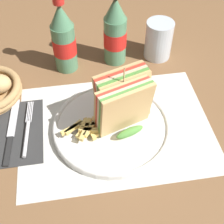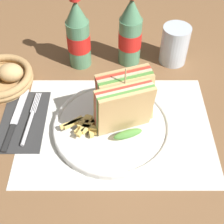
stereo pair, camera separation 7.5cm
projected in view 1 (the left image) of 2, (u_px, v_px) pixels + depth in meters
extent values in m
plane|color=brown|center=(110.00, 121.00, 0.78)|extent=(4.00, 4.00, 0.00)
cube|color=silver|center=(115.00, 127.00, 0.77)|extent=(0.47, 0.34, 0.00)
cylinder|color=white|center=(113.00, 127.00, 0.76)|extent=(0.29, 0.29, 0.01)
torus|color=white|center=(113.00, 125.00, 0.75)|extent=(0.29, 0.29, 0.01)
cube|color=tan|center=(127.00, 111.00, 0.69)|extent=(0.13, 0.06, 0.13)
cube|color=#518E3D|center=(125.00, 109.00, 0.70)|extent=(0.13, 0.06, 0.13)
cube|color=beige|center=(123.00, 107.00, 0.70)|extent=(0.13, 0.06, 0.13)
cube|color=red|center=(121.00, 104.00, 0.71)|extent=(0.13, 0.06, 0.13)
cube|color=tan|center=(120.00, 102.00, 0.71)|extent=(0.13, 0.06, 0.13)
ellipsoid|color=#518E3D|center=(130.00, 132.00, 0.72)|extent=(0.07, 0.04, 0.02)
cube|color=tan|center=(126.00, 102.00, 0.71)|extent=(0.13, 0.06, 0.13)
cube|color=#518E3D|center=(125.00, 99.00, 0.72)|extent=(0.13, 0.06, 0.13)
cube|color=beige|center=(123.00, 97.00, 0.72)|extent=(0.13, 0.06, 0.13)
cube|color=red|center=(121.00, 94.00, 0.73)|extent=(0.13, 0.06, 0.13)
cube|color=tan|center=(120.00, 91.00, 0.73)|extent=(0.13, 0.06, 0.13)
ellipsoid|color=#518E3D|center=(126.00, 117.00, 0.75)|extent=(0.07, 0.04, 0.02)
cylinder|color=tan|center=(123.00, 95.00, 0.70)|extent=(0.00, 0.00, 0.17)
cube|color=#E5C166|center=(90.00, 129.00, 0.73)|extent=(0.02, 0.07, 0.01)
cube|color=#E5C166|center=(95.00, 126.00, 0.74)|extent=(0.01, 0.06, 0.01)
cube|color=#E5C166|center=(84.00, 129.00, 0.73)|extent=(0.04, 0.05, 0.01)
cube|color=#E5C166|center=(73.00, 127.00, 0.72)|extent=(0.05, 0.04, 0.01)
cube|color=#E5C166|center=(89.00, 130.00, 0.72)|extent=(0.05, 0.02, 0.01)
cube|color=#E5C166|center=(86.00, 129.00, 0.72)|extent=(0.04, 0.06, 0.01)
cube|color=#E5C166|center=(74.00, 128.00, 0.72)|extent=(0.06, 0.04, 0.01)
cube|color=#E5C166|center=(92.00, 126.00, 0.73)|extent=(0.05, 0.06, 0.01)
cube|color=#E5C166|center=(90.00, 125.00, 0.73)|extent=(0.05, 0.01, 0.01)
cube|color=#2D2D2D|center=(20.00, 130.00, 0.76)|extent=(0.11, 0.20, 0.00)
cylinder|color=silver|center=(26.00, 139.00, 0.73)|extent=(0.02, 0.10, 0.01)
cylinder|color=silver|center=(27.00, 112.00, 0.79)|extent=(0.01, 0.07, 0.00)
cylinder|color=silver|center=(29.00, 112.00, 0.79)|extent=(0.01, 0.07, 0.00)
cylinder|color=silver|center=(30.00, 112.00, 0.79)|extent=(0.01, 0.07, 0.00)
cylinder|color=silver|center=(32.00, 112.00, 0.79)|extent=(0.01, 0.07, 0.00)
cube|color=black|center=(8.00, 151.00, 0.71)|extent=(0.02, 0.08, 0.00)
cube|color=silver|center=(14.00, 117.00, 0.78)|extent=(0.03, 0.12, 0.00)
cylinder|color=#4C7F5B|center=(65.00, 47.00, 0.87)|extent=(0.06, 0.06, 0.14)
cylinder|color=red|center=(64.00, 45.00, 0.86)|extent=(0.07, 0.07, 0.05)
cone|color=#4C7F5B|center=(60.00, 15.00, 0.79)|extent=(0.06, 0.06, 0.06)
cylinder|color=#4C7F5B|center=(115.00, 40.00, 0.89)|extent=(0.06, 0.06, 0.14)
cylinder|color=red|center=(115.00, 38.00, 0.88)|extent=(0.07, 0.07, 0.05)
cone|color=#4C7F5B|center=(115.00, 8.00, 0.81)|extent=(0.06, 0.06, 0.06)
cylinder|color=silver|center=(159.00, 40.00, 0.91)|extent=(0.08, 0.08, 0.11)
cylinder|color=black|center=(157.00, 50.00, 0.94)|extent=(0.07, 0.07, 0.04)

